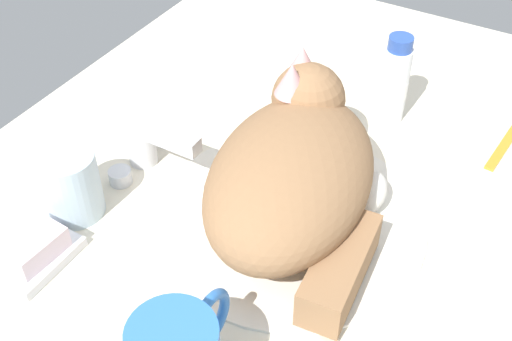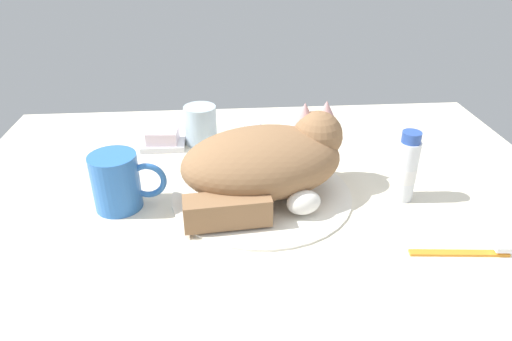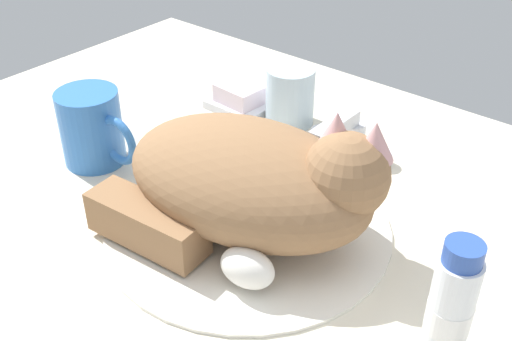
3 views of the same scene
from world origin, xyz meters
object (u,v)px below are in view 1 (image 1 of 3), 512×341
Objects in this scene: rinse_cup at (70,184)px; toothbrush at (511,134)px; soap_bar at (32,245)px; toothpaste_bottle at (394,82)px; faucet at (149,146)px; cat at (296,170)px.

rinse_cup is 56.12cm from toothbrush.
rinse_cup is at bearing 134.00° from toothbrush.
toothpaste_bottle is at bearing -28.49° from soap_bar.
faucet is 46.96cm from toothbrush.
rinse_cup reaches higher than soap_bar.
faucet is 1.90× the size of soap_bar.
soap_bar is at bearing 151.51° from toothpaste_bottle.
toothpaste_bottle is at bearing 104.29° from toothbrush.
faucet is 1.45× the size of rinse_cup.
soap_bar reaches higher than toothbrush.
rinse_cup reaches higher than faucet.
cat is 29.06cm from soap_bar.
faucet reaches higher than toothbrush.
cat is 3.62× the size of rinse_cup.
rinse_cup is 0.57× the size of toothbrush.
cat is at bearing -86.71° from faucet.
toothpaste_bottle reaches higher than rinse_cup.
toothbrush is (46.86, -38.80, -1.99)cm from soap_bar.
cat reaches higher than toothbrush.
toothpaste_bottle is 0.87× the size of toothbrush.
rinse_cup is (-11.00, 2.59, 1.28)cm from faucet.
soap_bar is at bearing 140.38° from toothbrush.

